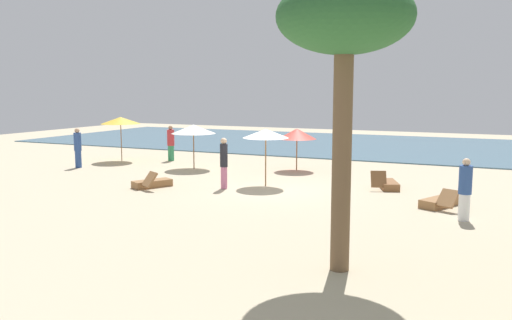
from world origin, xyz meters
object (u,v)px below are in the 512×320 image
lounger_2 (152,183)px  person_0 (465,190)px  person_1 (171,143)px  person_3 (224,162)px  lounger_1 (387,184)px  palm_2 (345,25)px  umbrella_0 (193,129)px  umbrella_2 (121,120)px  person_2 (78,148)px  umbrella_1 (266,134)px  lounger_0 (440,202)px  umbrella_3 (297,134)px

lounger_2 → person_0: bearing=-2.8°
person_1 → person_3: 8.62m
lounger_1 → palm_2: bearing=-85.1°
umbrella_0 → umbrella_2: bearing=171.3°
person_0 → person_2: size_ratio=0.95×
umbrella_1 → umbrella_2: umbrella_2 is taller
person_1 → umbrella_2: bearing=-152.4°
person_1 → palm_2: size_ratio=0.31×
umbrella_0 → lounger_0: umbrella_0 is taller
umbrella_2 → lounger_1: bearing=-8.1°
umbrella_2 → palm_2: (15.15, -11.76, 2.90)m
umbrella_1 → person_3: size_ratio=1.15×
person_2 → umbrella_1: bearing=-4.0°
person_1 → person_2: bearing=-124.2°
lounger_0 → person_2: person_2 is taller
umbrella_1 → person_2: umbrella_1 is taller
umbrella_1 → person_3: (-1.23, -1.17, -1.05)m
umbrella_3 → person_0: umbrella_3 is taller
person_1 → person_3: person_3 is taller
umbrella_1 → umbrella_2: 10.45m
umbrella_3 → person_0: bearing=-42.2°
lounger_1 → person_2: bearing=-177.2°
umbrella_2 → person_2: umbrella_2 is taller
umbrella_3 → lounger_1: (4.77, -2.87, -1.55)m
lounger_1 → person_3: (-5.71, -2.62, 0.85)m
umbrella_1 → palm_2: (5.30, -8.27, 2.98)m
lounger_1 → palm_2: 10.90m
umbrella_2 → person_3: size_ratio=1.19×
person_1 → person_3: (6.31, -5.87, 0.08)m
lounger_1 → person_2: size_ratio=0.90×
lounger_1 → lounger_2: size_ratio=0.99×
lounger_1 → person_1: (-12.02, 3.25, 0.77)m
umbrella_1 → lounger_2: size_ratio=1.28×
umbrella_2 → lounger_0: (16.49, -4.58, -1.99)m
palm_2 → umbrella_2: bearing=142.2°
umbrella_1 → person_2: 10.33m
umbrella_2 → person_1: (2.31, 1.20, -1.21)m
umbrella_3 → person_2: umbrella_3 is taller
umbrella_0 → lounger_1: (9.42, -1.29, -1.74)m
umbrella_3 → lounger_1: size_ratio=1.14×
umbrella_1 → person_0: (7.44, -2.69, -1.15)m
lounger_0 → person_1: 15.34m
umbrella_3 → palm_2: 14.17m
umbrella_0 → umbrella_1: (4.94, -2.74, 0.16)m
umbrella_1 → person_2: bearing=176.0°
umbrella_0 → lounger_0: (11.58, -3.83, -1.74)m
person_2 → umbrella_3: bearing=19.9°
lounger_2 → person_0: 11.38m
person_0 → person_1: 16.71m
person_3 → lounger_0: bearing=0.6°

